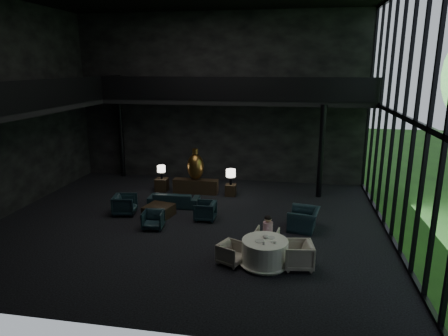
% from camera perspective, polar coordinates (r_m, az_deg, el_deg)
% --- Properties ---
extents(floor, '(14.00, 12.00, 0.02)m').
position_cam_1_polar(floor, '(14.64, -5.12, -7.93)').
color(floor, black).
rests_on(floor, ground).
extents(wall_back, '(14.00, 0.04, 8.00)m').
position_cam_1_polar(wall_back, '(19.45, -0.73, 9.84)').
color(wall_back, black).
rests_on(wall_back, ground).
extents(wall_front, '(14.00, 0.04, 8.00)m').
position_cam_1_polar(wall_front, '(8.08, -16.87, 2.76)').
color(wall_front, black).
rests_on(wall_front, ground).
extents(wall_left, '(0.04, 12.00, 8.00)m').
position_cam_1_polar(wall_left, '(16.90, -29.23, 7.34)').
color(wall_left, black).
rests_on(wall_left, ground).
extents(curtain_wall, '(0.20, 12.00, 8.00)m').
position_cam_1_polar(curtain_wall, '(13.56, 24.34, 6.59)').
color(curtain_wall, black).
rests_on(curtain_wall, ground).
extents(mezzanine_left, '(2.00, 12.00, 0.25)m').
position_cam_1_polar(mezzanine_left, '(16.29, -26.47, 7.47)').
color(mezzanine_left, black).
rests_on(mezzanine_left, wall_left).
extents(mezzanine_back, '(12.00, 2.00, 0.25)m').
position_cam_1_polar(mezzanine_back, '(18.31, 1.79, 9.55)').
color(mezzanine_back, black).
rests_on(mezzanine_back, wall_back).
extents(railing_left, '(0.06, 12.00, 1.00)m').
position_cam_1_polar(railing_left, '(15.67, -23.73, 9.75)').
color(railing_left, black).
rests_on(railing_left, mezzanine_left).
extents(railing_back, '(12.00, 0.06, 1.00)m').
position_cam_1_polar(railing_back, '(17.28, 1.32, 11.26)').
color(railing_back, black).
rests_on(railing_back, mezzanine_back).
extents(column_nw, '(0.24, 0.24, 4.00)m').
position_cam_1_polar(column_nw, '(20.94, -14.47, 4.19)').
color(column_nw, black).
rests_on(column_nw, floor).
extents(column_ne, '(0.24, 0.24, 4.00)m').
position_cam_1_polar(column_ne, '(17.45, 13.70, 2.26)').
color(column_ne, black).
rests_on(column_ne, floor).
extents(console, '(2.00, 0.45, 0.64)m').
position_cam_1_polar(console, '(17.90, -4.07, -2.62)').
color(console, black).
rests_on(console, floor).
extents(bronze_urn, '(0.74, 0.74, 1.38)m').
position_cam_1_polar(bronze_urn, '(17.69, -4.09, 0.24)').
color(bronze_urn, '#B97D2E').
rests_on(bronze_urn, console).
extents(side_table_left, '(0.53, 0.53, 0.58)m').
position_cam_1_polar(side_table_left, '(18.39, -8.88, -2.38)').
color(side_table_left, black).
rests_on(side_table_left, floor).
extents(table_lamp_left, '(0.36, 0.36, 0.61)m').
position_cam_1_polar(table_lamp_left, '(18.22, -8.94, -0.19)').
color(table_lamp_left, black).
rests_on(table_lamp_left, side_table_left).
extents(side_table_right, '(0.46, 0.46, 0.50)m').
position_cam_1_polar(side_table_right, '(17.56, 0.97, -3.15)').
color(side_table_right, black).
rests_on(side_table_right, floor).
extents(table_lamp_right, '(0.41, 0.41, 0.68)m').
position_cam_1_polar(table_lamp_right, '(17.34, 0.98, -0.82)').
color(table_lamp_right, black).
rests_on(table_lamp_right, side_table_right).
extents(sofa, '(2.01, 0.67, 0.78)m').
position_cam_1_polar(sofa, '(16.31, -7.17, -4.15)').
color(sofa, '#0F212E').
rests_on(sofa, floor).
extents(lounge_armchair_west, '(0.97, 1.01, 0.91)m').
position_cam_1_polar(lounge_armchair_west, '(15.78, -13.99, -4.86)').
color(lounge_armchair_west, black).
rests_on(lounge_armchair_west, floor).
extents(lounge_armchair_east, '(0.69, 0.74, 0.76)m').
position_cam_1_polar(lounge_armchair_east, '(14.82, -2.72, -6.03)').
color(lounge_armchair_east, '#1C2A3F').
rests_on(lounge_armchair_east, floor).
extents(lounge_armchair_south, '(0.70, 0.66, 0.66)m').
position_cam_1_polar(lounge_armchair_south, '(14.26, -10.08, -7.29)').
color(lounge_armchair_south, black).
rests_on(lounge_armchair_south, floor).
extents(window_armchair, '(0.96, 1.30, 1.04)m').
position_cam_1_polar(window_armchair, '(14.20, 11.33, -6.63)').
color(window_armchair, '#0F222E').
rests_on(window_armchair, floor).
extents(coffee_table, '(1.15, 1.15, 0.43)m').
position_cam_1_polar(coffee_table, '(15.39, -9.29, -6.07)').
color(coffee_table, black).
rests_on(coffee_table, floor).
extents(dining_table, '(1.49, 1.49, 0.75)m').
position_cam_1_polar(dining_table, '(11.72, 5.84, -12.11)').
color(dining_table, white).
rests_on(dining_table, floor).
extents(dining_chair_north, '(0.72, 0.68, 0.66)m').
position_cam_1_polar(dining_chair_north, '(12.65, 6.11, -10.04)').
color(dining_chair_north, '#A8A29C').
rests_on(dining_chair_north, floor).
extents(dining_chair_east, '(0.93, 0.98, 0.89)m').
position_cam_1_polar(dining_chair_east, '(11.64, 10.50, -11.84)').
color(dining_chair_east, '#A39B8D').
rests_on(dining_chair_east, floor).
extents(dining_chair_west, '(0.76, 0.77, 0.61)m').
position_cam_1_polar(dining_chair_west, '(11.74, 1.07, -12.11)').
color(dining_chair_west, '#A69A8A').
rests_on(dining_chair_west, floor).
extents(child, '(0.31, 0.31, 0.65)m').
position_cam_1_polar(child, '(12.47, 6.29, -8.18)').
color(child, beige).
rests_on(child, dining_chair_north).
extents(plate_a, '(0.28, 0.28, 0.02)m').
position_cam_1_polar(plate_a, '(11.46, 5.12, -10.34)').
color(plate_a, white).
rests_on(plate_a, dining_table).
extents(plate_b, '(0.24, 0.24, 0.02)m').
position_cam_1_polar(plate_b, '(11.70, 6.72, -9.84)').
color(plate_b, white).
rests_on(plate_b, dining_table).
extents(saucer, '(0.19, 0.19, 0.01)m').
position_cam_1_polar(saucer, '(11.45, 7.01, -10.43)').
color(saucer, white).
rests_on(saucer, dining_table).
extents(coffee_cup, '(0.10, 0.10, 0.06)m').
position_cam_1_polar(coffee_cup, '(11.35, 7.29, -10.46)').
color(coffee_cup, white).
rests_on(coffee_cup, saucer).
extents(cereal_bowl, '(0.17, 0.17, 0.09)m').
position_cam_1_polar(cereal_bowl, '(11.67, 5.96, -9.71)').
color(cereal_bowl, white).
rests_on(cereal_bowl, dining_table).
extents(cream_pot, '(0.07, 0.07, 0.07)m').
position_cam_1_polar(cream_pot, '(11.25, 5.66, -10.69)').
color(cream_pot, '#99999E').
rests_on(cream_pot, dining_table).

